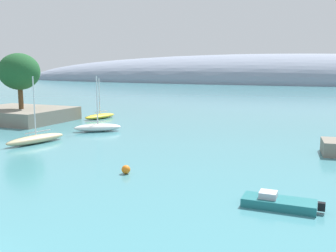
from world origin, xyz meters
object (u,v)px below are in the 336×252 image
at_px(sailboat_yellow_near_shore, 100,116).
at_px(sailboat_white_outer_mooring, 98,127).
at_px(mooring_buoy_orange, 126,169).
at_px(tree_clump_shore, 19,72).
at_px(motorboat_teal_foreground, 278,202).
at_px(sailboat_sand_mid_mooring, 36,139).

distance_m(sailboat_yellow_near_shore, sailboat_white_outer_mooring, 13.70).
bearing_deg(mooring_buoy_orange, tree_clump_shore, 147.13).
height_order(motorboat_teal_foreground, mooring_buoy_orange, motorboat_teal_foreground).
distance_m(motorboat_teal_foreground, mooring_buoy_orange, 13.07).
xyz_separation_m(sailboat_white_outer_mooring, motorboat_teal_foreground, (26.95, -19.85, -0.26)).
xyz_separation_m(tree_clump_shore, sailboat_yellow_near_shore, (8.98, 8.79, -7.58)).
bearing_deg(tree_clump_shore, motorboat_teal_foreground, -27.59).
height_order(sailboat_sand_mid_mooring, sailboat_white_outer_mooring, sailboat_sand_mid_mooring).
bearing_deg(tree_clump_shore, mooring_buoy_orange, -32.87).
distance_m(tree_clump_shore, sailboat_sand_mid_mooring, 20.62).
height_order(sailboat_white_outer_mooring, motorboat_teal_foreground, sailboat_white_outer_mooring).
bearing_deg(sailboat_yellow_near_shore, motorboat_teal_foreground, 58.76).
xyz_separation_m(sailboat_yellow_near_shore, sailboat_white_outer_mooring, (7.35, -11.56, 0.14)).
distance_m(sailboat_yellow_near_shore, sailboat_sand_mid_mooring, 22.13).
bearing_deg(sailboat_white_outer_mooring, sailboat_sand_mid_mooring, -138.27).
height_order(tree_clump_shore, sailboat_yellow_near_shore, tree_clump_shore).
relative_size(sailboat_yellow_near_shore, sailboat_sand_mid_mooring, 0.89).
distance_m(tree_clump_shore, sailboat_yellow_near_shore, 14.67).
bearing_deg(sailboat_sand_mid_mooring, sailboat_yellow_near_shore, -153.37).
bearing_deg(sailboat_white_outer_mooring, motorboat_teal_foreground, -73.97).
relative_size(sailboat_yellow_near_shore, mooring_buoy_orange, 9.49).
height_order(sailboat_yellow_near_shore, motorboat_teal_foreground, sailboat_yellow_near_shore).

